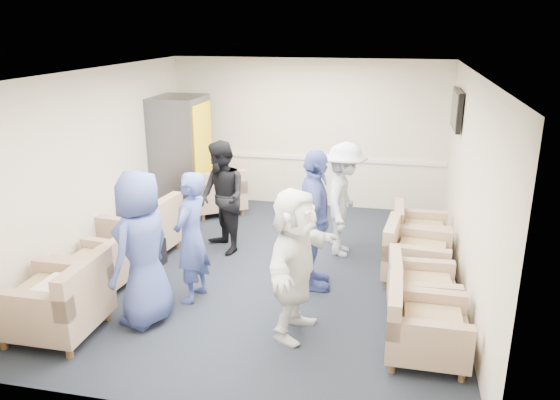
% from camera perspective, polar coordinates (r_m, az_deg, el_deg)
% --- Properties ---
extents(floor, '(6.00, 6.00, 0.00)m').
position_cam_1_polar(floor, '(7.66, -0.91, -7.32)').
color(floor, black).
rests_on(floor, ground).
extents(ceiling, '(6.00, 6.00, 0.00)m').
position_cam_1_polar(ceiling, '(6.95, -1.02, 13.25)').
color(ceiling, white).
rests_on(ceiling, back_wall).
extents(back_wall, '(5.00, 0.02, 2.70)m').
position_cam_1_polar(back_wall, '(10.06, 2.95, 6.92)').
color(back_wall, beige).
rests_on(back_wall, floor).
extents(front_wall, '(5.00, 0.02, 2.70)m').
position_cam_1_polar(front_wall, '(4.50, -9.76, -7.60)').
color(front_wall, beige).
rests_on(front_wall, floor).
extents(left_wall, '(0.02, 6.00, 2.70)m').
position_cam_1_polar(left_wall, '(8.12, -18.45, 3.33)').
color(left_wall, beige).
rests_on(left_wall, floor).
extents(right_wall, '(0.02, 6.00, 2.70)m').
position_cam_1_polar(right_wall, '(7.07, 19.18, 1.18)').
color(right_wall, beige).
rests_on(right_wall, floor).
extents(chair_rail, '(4.98, 0.04, 0.06)m').
position_cam_1_polar(chair_rail, '(10.13, 2.89, 4.40)').
color(chair_rail, silver).
rests_on(chair_rail, back_wall).
extents(tv, '(0.10, 1.00, 0.58)m').
position_cam_1_polar(tv, '(8.67, 17.96, 8.99)').
color(tv, black).
rests_on(tv, right_wall).
extents(armchair_left_near, '(0.95, 0.95, 0.76)m').
position_cam_1_polar(armchair_left_near, '(6.47, -22.00, -9.99)').
color(armchair_left_near, '#9A7C63').
rests_on(armchair_left_near, floor).
extents(armchair_left_mid, '(0.85, 0.85, 0.61)m').
position_cam_1_polar(armchair_left_mid, '(7.34, -18.53, -6.85)').
color(armchair_left_mid, '#9A7C63').
rests_on(armchair_left_mid, floor).
extents(armchair_left_far, '(1.03, 1.03, 0.74)m').
position_cam_1_polar(armchair_left_far, '(8.27, -13.94, -3.12)').
color(armchair_left_far, '#9A7C63').
rests_on(armchair_left_far, floor).
extents(armchair_right_near, '(0.82, 0.82, 0.65)m').
position_cam_1_polar(armchair_right_near, '(5.85, 14.57, -12.91)').
color(armchair_right_near, '#9A7C63').
rests_on(armchair_right_near, floor).
extents(armchair_right_midnear, '(0.82, 0.82, 0.62)m').
position_cam_1_polar(armchair_right_midnear, '(6.60, 14.18, -9.25)').
color(armchair_right_midnear, '#9A7C63').
rests_on(armchair_right_midnear, floor).
extents(armchair_right_midfar, '(0.93, 0.93, 0.68)m').
position_cam_1_polar(armchair_right_midfar, '(7.45, 13.71, -5.76)').
color(armchair_right_midfar, '#9A7C63').
rests_on(armchair_right_midfar, floor).
extents(armchair_right_far, '(0.81, 0.81, 0.64)m').
position_cam_1_polar(armchair_right_far, '(8.27, 14.06, -3.53)').
color(armchair_right_far, '#9A7C63').
rests_on(armchair_right_far, floor).
extents(armchair_corner, '(1.24, 1.24, 0.71)m').
position_cam_1_polar(armchair_corner, '(9.86, -6.53, 0.64)').
color(armchair_corner, '#9A7C63').
rests_on(armchair_corner, floor).
extents(vending_machine, '(0.85, 0.99, 2.10)m').
position_cam_1_polar(vending_machine, '(9.77, -10.28, 4.51)').
color(vending_machine, '#515259').
rests_on(vending_machine, floor).
extents(backpack, '(0.28, 0.22, 0.45)m').
position_cam_1_polar(backpack, '(7.96, -12.93, -4.95)').
color(backpack, black).
rests_on(backpack, floor).
extents(pillow, '(0.35, 0.46, 0.13)m').
position_cam_1_polar(pillow, '(6.40, -22.32, -8.48)').
color(pillow, white).
rests_on(pillow, armchair_left_near).
extents(person_front_left, '(0.74, 0.97, 1.78)m').
position_cam_1_polar(person_front_left, '(6.26, -14.22, -4.95)').
color(person_front_left, '#3E4E95').
rests_on(person_front_left, floor).
extents(person_mid_left, '(0.47, 0.64, 1.63)m').
position_cam_1_polar(person_mid_left, '(6.67, -9.25, -3.89)').
color(person_mid_left, '#3E4E95').
rests_on(person_mid_left, floor).
extents(person_back_left, '(1.02, 1.03, 1.68)m').
position_cam_1_polar(person_back_left, '(8.03, -6.11, 0.22)').
color(person_back_left, black).
rests_on(person_back_left, floor).
extents(person_back_right, '(0.67, 1.11, 1.68)m').
position_cam_1_polar(person_back_right, '(7.95, 6.69, 0.03)').
color(person_back_right, silver).
rests_on(person_back_right, floor).
extents(person_mid_right, '(0.61, 1.12, 1.82)m').
position_cam_1_polar(person_mid_right, '(6.86, 3.60, -2.20)').
color(person_mid_right, '#3E4E95').
rests_on(person_mid_right, floor).
extents(person_front_right, '(0.78, 1.61, 1.67)m').
position_cam_1_polar(person_front_right, '(5.85, 1.56, -6.63)').
color(person_front_right, white).
rests_on(person_front_right, floor).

